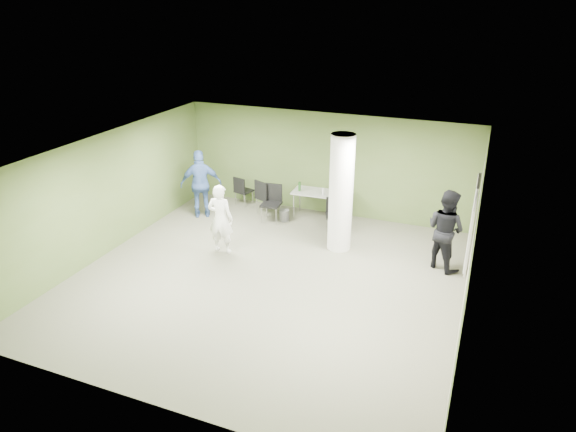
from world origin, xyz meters
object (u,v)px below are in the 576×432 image
at_px(folding_table, 321,194).
at_px(man_black, 445,230).
at_px(woman_white, 221,219).
at_px(chair_back_left, 242,189).
at_px(man_blue, 201,184).

bearing_deg(folding_table, man_black, -27.96).
height_order(woman_white, man_black, man_black).
distance_m(chair_back_left, woman_white, 2.94).
distance_m(folding_table, man_black, 3.74).
relative_size(folding_table, man_black, 0.87).
xyz_separation_m(man_black, man_blue, (-6.42, 0.53, 0.02)).
relative_size(folding_table, chair_back_left, 1.85).
xyz_separation_m(chair_back_left, man_black, (5.76, -1.64, 0.41)).
height_order(chair_back_left, man_black, man_black).
relative_size(chair_back_left, woman_white, 0.51).
xyz_separation_m(woman_white, man_black, (4.91, 1.15, 0.08)).
height_order(folding_table, man_black, man_black).
relative_size(woman_white, man_black, 0.92).
height_order(woman_white, man_blue, man_blue).
bearing_deg(man_black, chair_back_left, 16.51).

